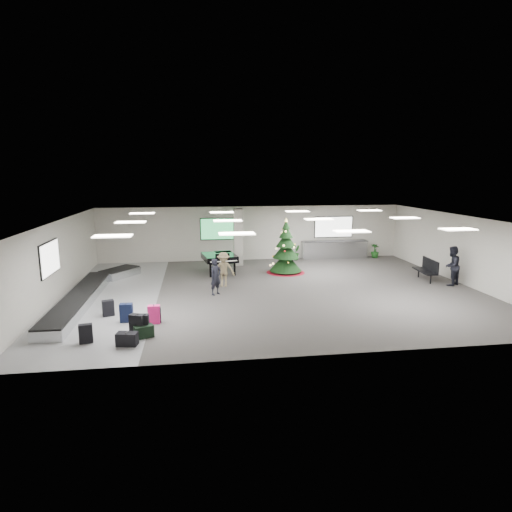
{
  "coord_description": "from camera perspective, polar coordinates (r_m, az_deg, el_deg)",
  "views": [
    {
      "loc": [
        -3.36,
        -18.09,
        5.12
      ],
      "look_at": [
        -0.64,
        1.0,
        1.38
      ],
      "focal_mm": 30.0,
      "sensor_mm": 36.0,
      "label": 1
    }
  ],
  "objects": [
    {
      "name": "green_duffel",
      "position": [
        14.18,
        -14.73,
        -9.71
      ],
      "size": [
        0.65,
        0.5,
        0.41
      ],
      "rotation": [
        0.0,
        0.0,
        0.4
      ],
      "color": "black",
      "rests_on": "ground"
    },
    {
      "name": "traveler_bench",
      "position": [
        21.69,
        24.65,
        -1.21
      ],
      "size": [
        1.12,
        1.06,
        1.84
      ],
      "primitive_type": "imported",
      "rotation": [
        0.0,
        0.0,
        3.69
      ],
      "color": "black",
      "rests_on": "ground"
    },
    {
      "name": "ground",
      "position": [
        19.1,
        2.33,
        -4.58
      ],
      "size": [
        18.0,
        18.0,
        0.0
      ],
      "primitive_type": "plane",
      "color": "#3C3837",
      "rests_on": "ground"
    },
    {
      "name": "baggage_carousel",
      "position": [
        19.19,
        -21.39,
        -4.61
      ],
      "size": [
        2.28,
        9.71,
        0.43
      ],
      "color": "silver",
      "rests_on": "ground"
    },
    {
      "name": "navy_suitcase",
      "position": [
        15.69,
        -16.9,
        -7.26
      ],
      "size": [
        0.44,
        0.26,
        0.69
      ],
      "rotation": [
        0.0,
        0.0,
        -0.02
      ],
      "color": "black",
      "rests_on": "ground"
    },
    {
      "name": "potted_plant_right",
      "position": [
        27.25,
        15.59,
        0.68
      ],
      "size": [
        0.69,
        0.69,
        0.88
      ],
      "primitive_type": "imported",
      "rotation": [
        0.0,
        0.0,
        2.4
      ],
      "color": "#154317",
      "rests_on": "ground"
    },
    {
      "name": "suitcase_8",
      "position": [
        16.55,
        -19.1,
        -6.59
      ],
      "size": [
        0.46,
        0.35,
        0.61
      ],
      "rotation": [
        0.0,
        0.0,
        0.36
      ],
      "color": "black",
      "rests_on": "ground"
    },
    {
      "name": "room_envelope",
      "position": [
        19.2,
        0.9,
        2.62
      ],
      "size": [
        18.02,
        14.02,
        3.21
      ],
      "color": "beige",
      "rests_on": "ground"
    },
    {
      "name": "suitcase_1",
      "position": [
        14.29,
        -15.54,
        -8.89
      ],
      "size": [
        0.52,
        0.41,
        0.74
      ],
      "rotation": [
        0.0,
        0.0,
        -0.41
      ],
      "color": "black",
      "rests_on": "ground"
    },
    {
      "name": "suitcase_0",
      "position": [
        14.3,
        -14.99,
        -8.89
      ],
      "size": [
        0.46,
        0.27,
        0.72
      ],
      "rotation": [
        0.0,
        0.0,
        -0.05
      ],
      "color": "black",
      "rests_on": "ground"
    },
    {
      "name": "bench",
      "position": [
        22.28,
        21.86,
        -1.54
      ],
      "size": [
        0.71,
        1.71,
        1.06
      ],
      "rotation": [
        0.0,
        0.0,
        -0.09
      ],
      "color": "black",
      "rests_on": "ground"
    },
    {
      "name": "black_duffel",
      "position": [
        13.69,
        -16.81,
        -10.56
      ],
      "size": [
        0.67,
        0.44,
        0.42
      ],
      "rotation": [
        0.0,
        0.0,
        -0.18
      ],
      "color": "black",
      "rests_on": "ground"
    },
    {
      "name": "potted_plant_left",
      "position": [
        25.72,
        5.36,
        0.46
      ],
      "size": [
        0.59,
        0.63,
        0.89
      ],
      "primitive_type": "imported",
      "rotation": [
        0.0,
        0.0,
        1.02
      ],
      "color": "#154317",
      "rests_on": "ground"
    },
    {
      "name": "christmas_tree",
      "position": [
        22.3,
        3.99,
        0.25
      ],
      "size": [
        2.01,
        2.01,
        2.86
      ],
      "color": "maroon",
      "rests_on": "ground"
    },
    {
      "name": "traveler_b",
      "position": [
        19.62,
        -4.34,
        -1.79
      ],
      "size": [
        1.14,
        0.82,
        1.59
      ],
      "primitive_type": "imported",
      "rotation": [
        0.0,
        0.0,
        -0.25
      ],
      "color": "#7F6F4E",
      "rests_on": "ground"
    },
    {
      "name": "service_counter",
      "position": [
        26.51,
        10.4,
        0.86
      ],
      "size": [
        4.05,
        0.65,
        1.08
      ],
      "color": "silver",
      "rests_on": "ground"
    },
    {
      "name": "traveler_a",
      "position": [
        18.31,
        -5.4,
        -2.77
      ],
      "size": [
        0.68,
        0.66,
        1.56
      ],
      "primitive_type": "imported",
      "rotation": [
        0.0,
        0.0,
        0.72
      ],
      "color": "black",
      "rests_on": "ground"
    },
    {
      "name": "suitcase_3",
      "position": [
        15.38,
        -13.26,
        -7.69
      ],
      "size": [
        0.39,
        0.26,
        0.56
      ],
      "rotation": [
        0.0,
        0.0,
        0.17
      ],
      "color": "black",
      "rests_on": "ground"
    },
    {
      "name": "grand_piano",
      "position": [
        22.13,
        -4.87,
        -0.22
      ],
      "size": [
        1.89,
        2.28,
        1.18
      ],
      "rotation": [
        0.0,
        0.0,
        0.16
      ],
      "color": "black",
      "rests_on": "ground"
    },
    {
      "name": "pink_suitcase",
      "position": [
        15.32,
        -13.44,
        -7.58
      ],
      "size": [
        0.41,
        0.24,
        0.66
      ],
      "rotation": [
        0.0,
        0.0,
        -0.01
      ],
      "color": "#FF217E",
      "rests_on": "ground"
    },
    {
      "name": "suitcase_5",
      "position": [
        14.25,
        -21.75,
        -9.6
      ],
      "size": [
        0.44,
        0.3,
        0.62
      ],
      "rotation": [
        0.0,
        0.0,
        0.21
      ],
      "color": "black",
      "rests_on": "ground"
    }
  ]
}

